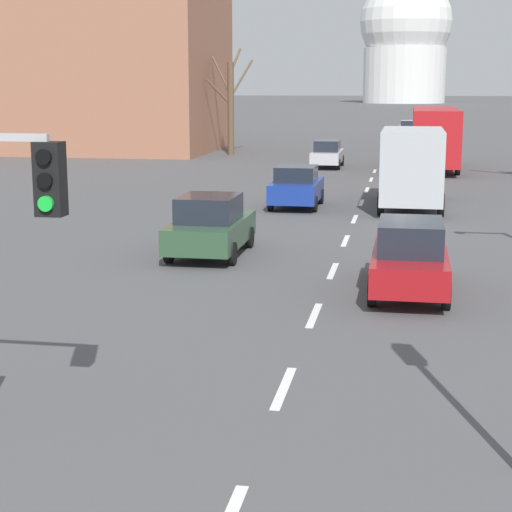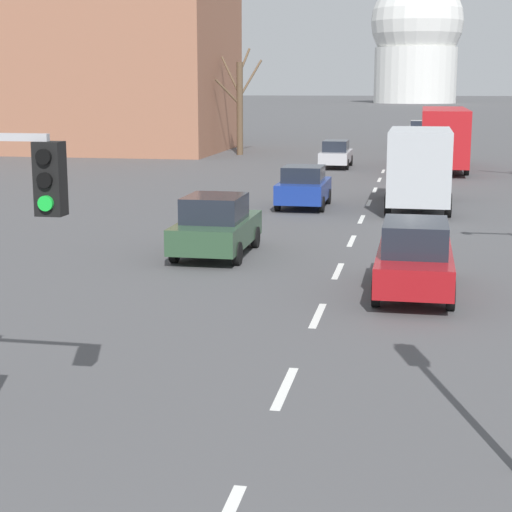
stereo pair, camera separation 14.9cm
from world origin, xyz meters
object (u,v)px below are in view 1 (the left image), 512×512
(sedan_distant_centre, at_px, (297,187))
(city_bus, at_px, (435,134))
(sedan_near_left, at_px, (327,154))
(sedan_mid_centre, at_px, (410,257))
(sedan_far_left, at_px, (210,226))
(sedan_near_right, at_px, (411,137))
(delivery_truck, at_px, (412,165))
(sedan_far_right, at_px, (408,128))

(sedan_distant_centre, relative_size, city_bus, 0.35)
(sedan_near_left, xyz_separation_m, sedan_distant_centre, (0.38, -17.06, 0.02))
(sedan_mid_centre, distance_m, sedan_far_left, 6.69)
(sedan_near_left, bearing_deg, city_bus, 1.34)
(sedan_near_right, relative_size, sedan_far_left, 1.02)
(sedan_near_left, relative_size, sedan_distant_centre, 1.12)
(sedan_near_left, distance_m, sedan_mid_centre, 31.24)
(sedan_mid_centre, height_order, delivery_truck, delivery_truck)
(sedan_far_right, bearing_deg, delivery_truck, -89.71)
(delivery_truck, bearing_deg, sedan_far_left, -117.46)
(sedan_near_left, xyz_separation_m, sedan_near_right, (4.88, 17.67, 0.00))
(sedan_far_left, height_order, city_bus, city_bus)
(sedan_far_right, distance_m, city_bus, 32.56)
(sedan_mid_centre, height_order, sedan_far_right, sedan_mid_centre)
(sedan_near_right, bearing_deg, sedan_near_left, -105.44)
(delivery_truck, bearing_deg, sedan_mid_centre, -90.12)
(delivery_truck, bearing_deg, sedan_distant_centre, -171.07)
(sedan_near_left, bearing_deg, sedan_near_right, 74.56)
(sedan_mid_centre, relative_size, delivery_truck, 0.63)
(sedan_near_left, height_order, sedan_near_right, sedan_near_left)
(sedan_distant_centre, relative_size, delivery_truck, 0.53)
(sedan_distant_centre, distance_m, city_bus, 18.20)
(sedan_far_left, xyz_separation_m, sedan_distant_centre, (1.15, 10.15, -0.03))
(sedan_near_left, distance_m, sedan_far_right, 32.96)
(sedan_far_right, height_order, sedan_distant_centre, sedan_distant_centre)
(sedan_near_left, xyz_separation_m, sedan_mid_centre, (4.84, -30.86, 0.07))
(sedan_far_left, relative_size, sedan_far_right, 1.01)
(sedan_far_left, distance_m, delivery_truck, 12.26)
(sedan_near_right, height_order, sedan_far_right, sedan_near_right)
(sedan_distant_centre, distance_m, delivery_truck, 4.62)
(sedan_distant_centre, bearing_deg, sedan_near_right, 82.61)
(sedan_mid_centre, xyz_separation_m, sedan_far_right, (-0.22, 63.50, -0.10))
(sedan_near_left, relative_size, sedan_far_left, 1.02)
(sedan_far_left, bearing_deg, sedan_far_right, 84.85)
(sedan_near_left, bearing_deg, sedan_far_left, -91.63)
(city_bus, bearing_deg, sedan_mid_centre, -92.48)
(sedan_far_right, distance_m, delivery_truck, 49.00)
(city_bus, bearing_deg, sedan_near_right, 94.24)
(sedan_distant_centre, height_order, delivery_truck, delivery_truck)
(sedan_mid_centre, bearing_deg, sedan_far_right, 90.20)
(sedan_near_left, height_order, sedan_far_left, sedan_far_left)
(sedan_mid_centre, bearing_deg, delivery_truck, 89.88)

